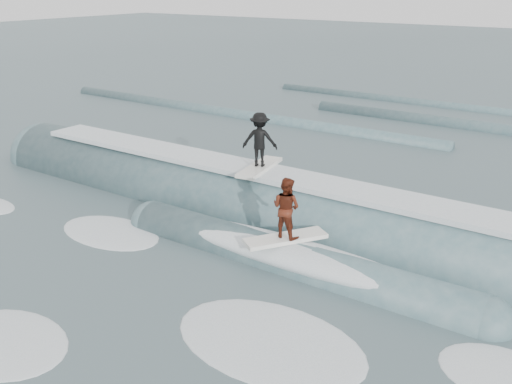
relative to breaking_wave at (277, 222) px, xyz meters
The scene contains 6 objects.
ground 3.90m from the breaking_wave, 93.26° to the right, with size 160.00×160.00×0.00m, color #374B51.
breaking_wave is the anchor object (origin of this frame).
surfer_black 2.26m from the breaking_wave, 160.77° to the left, with size 1.13×2.06×1.62m.
surfer_red 2.72m from the breaking_wave, 53.24° to the right, with size 1.58×1.96×1.57m.
whitewater 5.18m from the breaking_wave, 82.39° to the right, with size 16.97×7.09×0.10m.
far_swells 13.78m from the breaking_wave, 93.57° to the left, with size 35.98×8.65×0.80m.
Camera 1 is at (7.97, -8.54, 6.39)m, focal length 40.00 mm.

